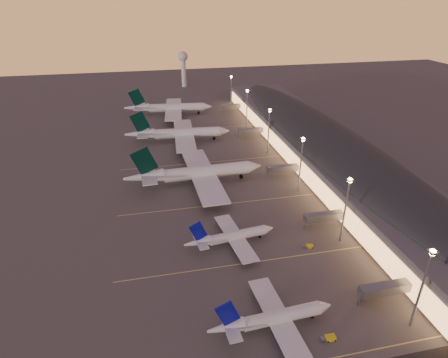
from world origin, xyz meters
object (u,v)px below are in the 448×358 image
airliner_wide_far (168,108)px  baggage_tug_b (368,295)px  airliner_wide_near (195,173)px  baggage_tug_a (328,338)px  airliner_narrow_south (272,318)px  baggage_tug_c (308,246)px  airliner_wide_mid (178,133)px  airliner_narrow_north (230,237)px  radar_tower (183,63)px

airliner_wide_far → baggage_tug_b: (42.80, -198.73, -4.70)m
airliner_wide_near → baggage_tug_a: size_ratio=15.85×
airliner_narrow_south → baggage_tug_a: airliner_narrow_south is taller
airliner_wide_far → baggage_tug_c: bearing=-72.5°
baggage_tug_b → baggage_tug_c: size_ratio=1.18×
airliner_wide_near → airliner_wide_far: bearing=89.6°
baggage_tug_a → baggage_tug_c: baggage_tug_a is taller
airliner_wide_mid → airliner_wide_far: 56.68m
airliner_wide_near → baggage_tug_c: size_ratio=17.59×
airliner_wide_mid → baggage_tug_c: 120.68m
airliner_wide_mid → baggage_tug_c: bearing=-69.6°
airliner_narrow_north → airliner_wide_far: size_ratio=0.53×
airliner_narrow_north → airliner_narrow_south: bearing=-93.6°
airliner_narrow_south → baggage_tug_b: (32.17, 4.84, -2.75)m
airliner_narrow_south → airliner_narrow_north: size_ratio=1.05×
airliner_wide_near → baggage_tug_c: 66.78m
airliner_wide_far → radar_tower: radar_tower is taller
airliner_narrow_south → airliner_wide_mid: size_ratio=0.57×
radar_tower → baggage_tug_a: bearing=-89.7°
airliner_wide_mid → baggage_tug_a: (22.99, -154.03, -4.64)m
airliner_wide_mid → baggage_tug_a: bearing=-77.6°
airliner_wide_near → baggage_tug_a: (21.10, -96.62, -4.87)m
airliner_wide_mid → airliner_narrow_south: bearing=-82.3°
radar_tower → baggage_tug_b: size_ratio=7.38×
airliner_narrow_south → airliner_wide_near: 89.83m
baggage_tug_a → baggage_tug_c: bearing=75.4°
radar_tower → airliner_wide_near: bearing=-95.4°
baggage_tug_b → baggage_tug_c: (-7.48, 26.42, -0.08)m
airliner_wide_mid → airliner_wide_far: airliner_wide_far is taller
airliner_wide_far → airliner_wide_near: bearing=-82.5°
airliner_narrow_north → baggage_tug_a: 48.99m
airliner_narrow_south → baggage_tug_c: airliner_narrow_south is taller
airliner_narrow_south → airliner_wide_far: bearing=89.5°
airliner_narrow_south → airliner_narrow_north: 39.22m
airliner_wide_far → baggage_tug_c: airliner_wide_far is taller
airliner_narrow_north → baggage_tug_b: 48.74m
airliner_narrow_north → airliner_wide_near: airliner_wide_near is taller
baggage_tug_b → airliner_wide_mid: bearing=82.3°
airliner_narrow_north → airliner_wide_mid: 108.00m
airliner_wide_far → baggage_tug_c: (35.32, -172.31, -4.78)m
airliner_wide_mid → radar_tower: 148.08m
airliner_narrow_south → baggage_tug_b: bearing=5.1°
baggage_tug_a → airliner_wide_near: bearing=104.0°
airliner_wide_far → baggage_tug_a: airliner_wide_far is taller
airliner_wide_near → airliner_wide_mid: bearing=90.0°
radar_tower → airliner_narrow_south: bearing=-92.3°
baggage_tug_b → airliner_wide_far: bearing=78.1°
airliner_wide_mid → airliner_wide_near: bearing=-84.2°
baggage_tug_b → airliner_wide_near: bearing=91.1°
airliner_wide_near → airliner_wide_far: (-3.01, 114.08, -0.16)m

